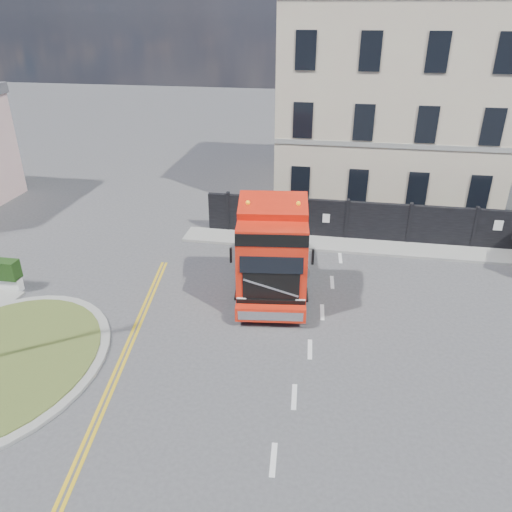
# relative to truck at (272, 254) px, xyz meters

# --- Properties ---
(ground) EXTENTS (120.00, 120.00, 0.00)m
(ground) POSITION_rel_truck_xyz_m (-1.15, -2.98, -1.82)
(ground) COLOR #424244
(ground) RESTS_ON ground
(hoarding_fence) EXTENTS (18.80, 0.25, 2.00)m
(hoarding_fence) POSITION_rel_truck_xyz_m (5.40, 6.02, -0.82)
(hoarding_fence) COLOR black
(hoarding_fence) RESTS_ON ground
(georgian_building) EXTENTS (12.30, 10.30, 12.80)m
(georgian_building) POSITION_rel_truck_xyz_m (4.85, 13.52, 3.95)
(georgian_building) COLOR beige
(georgian_building) RESTS_ON ground
(pavement_far) EXTENTS (20.00, 1.60, 0.12)m
(pavement_far) POSITION_rel_truck_xyz_m (4.85, 5.12, -1.76)
(pavement_far) COLOR gray
(pavement_far) RESTS_ON ground
(truck) EXTENTS (3.32, 7.04, 4.07)m
(truck) POSITION_rel_truck_xyz_m (0.00, 0.00, 0.00)
(truck) COLOR black
(truck) RESTS_ON ground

